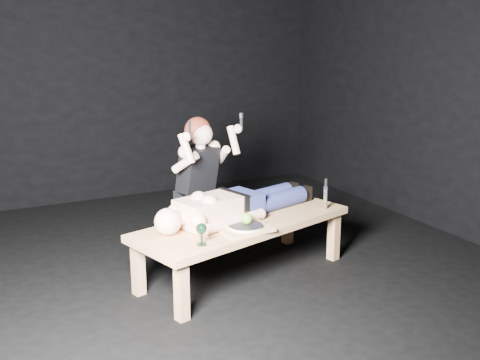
{
  "coord_description": "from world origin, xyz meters",
  "views": [
    {
      "loc": [
        -1.56,
        -3.79,
        1.83
      ],
      "look_at": [
        0.34,
        -0.06,
        0.75
      ],
      "focal_mm": 43.2,
      "sensor_mm": 36.0,
      "label": 1
    }
  ],
  "objects_px": {
    "table": "(243,248)",
    "serving_tray": "(245,229)",
    "goblet": "(202,234)",
    "kneeling_woman": "(192,185)",
    "lying_man": "(239,200)",
    "carving_knife": "(326,194)"
  },
  "relations": [
    {
      "from": "table",
      "to": "serving_tray",
      "type": "relative_size",
      "value": 4.7
    },
    {
      "from": "goblet",
      "to": "kneeling_woman",
      "type": "bearing_deg",
      "value": 71.16
    },
    {
      "from": "kneeling_woman",
      "to": "table",
      "type": "bearing_deg",
      "value": -91.59
    },
    {
      "from": "serving_tray",
      "to": "lying_man",
      "type": "bearing_deg",
      "value": 70.78
    },
    {
      "from": "carving_knife",
      "to": "lying_man",
      "type": "bearing_deg",
      "value": 151.81
    },
    {
      "from": "kneeling_woman",
      "to": "carving_knife",
      "type": "height_order",
      "value": "kneeling_woman"
    },
    {
      "from": "kneeling_woman",
      "to": "carving_knife",
      "type": "distance_m",
      "value": 1.09
    },
    {
      "from": "table",
      "to": "carving_knife",
      "type": "bearing_deg",
      "value": -19.02
    },
    {
      "from": "table",
      "to": "goblet",
      "type": "relative_size",
      "value": 11.26
    },
    {
      "from": "goblet",
      "to": "carving_knife",
      "type": "relative_size",
      "value": 0.61
    },
    {
      "from": "goblet",
      "to": "carving_knife",
      "type": "distance_m",
      "value": 1.24
    },
    {
      "from": "kneeling_woman",
      "to": "carving_knife",
      "type": "bearing_deg",
      "value": -53.26
    },
    {
      "from": "table",
      "to": "kneeling_woman",
      "type": "height_order",
      "value": "kneeling_woman"
    },
    {
      "from": "table",
      "to": "serving_tray",
      "type": "bearing_deg",
      "value": -128.96
    },
    {
      "from": "lying_man",
      "to": "carving_knife",
      "type": "height_order",
      "value": "carving_knife"
    },
    {
      "from": "table",
      "to": "kneeling_woman",
      "type": "relative_size",
      "value": 1.42
    },
    {
      "from": "lying_man",
      "to": "serving_tray",
      "type": "bearing_deg",
      "value": -124.4
    },
    {
      "from": "lying_man",
      "to": "serving_tray",
      "type": "relative_size",
      "value": 4.34
    },
    {
      "from": "table",
      "to": "carving_knife",
      "type": "distance_m",
      "value": 0.8
    },
    {
      "from": "kneeling_woman",
      "to": "serving_tray",
      "type": "xyz_separation_m",
      "value": [
        0.07,
        -0.81,
        -0.14
      ]
    },
    {
      "from": "kneeling_woman",
      "to": "goblet",
      "type": "relative_size",
      "value": 7.91
    },
    {
      "from": "kneeling_woman",
      "to": "serving_tray",
      "type": "bearing_deg",
      "value": -102.05
    }
  ]
}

